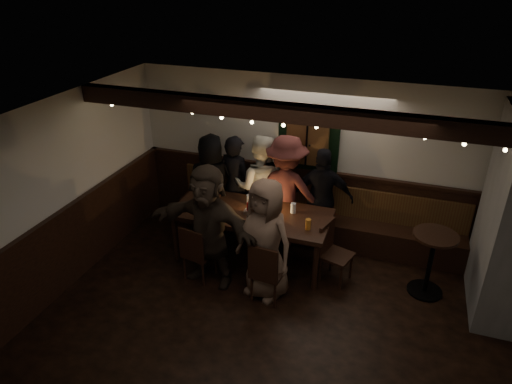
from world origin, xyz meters
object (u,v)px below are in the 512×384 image
at_px(person_g, 266,240).
at_px(person_b, 235,184).
at_px(chair_near_right, 266,270).
at_px(person_c, 260,187).
at_px(person_e, 322,199).
at_px(high_top, 432,256).
at_px(person_a, 212,184).
at_px(dining_table, 251,216).
at_px(person_f, 208,226).
at_px(person_d, 286,191).
at_px(chair_near_left, 196,251).
at_px(chair_end, 332,248).

bearing_deg(person_g, person_b, 144.05).
xyz_separation_m(chair_near_right, person_c, (-0.61, 1.58, 0.36)).
xyz_separation_m(person_c, person_e, (1.00, 0.02, -0.05)).
distance_m(high_top, person_b, 3.16).
bearing_deg(person_a, person_b, 176.59).
bearing_deg(high_top, chair_near_right, -155.91).
bearing_deg(chair_near_right, high_top, 24.09).
bearing_deg(person_e, person_a, -6.68).
bearing_deg(dining_table, person_c, 98.52).
bearing_deg(dining_table, person_e, 40.31).
height_order(dining_table, person_b, person_b).
bearing_deg(person_f, person_g, 6.05).
bearing_deg(person_b, person_g, 138.40).
bearing_deg(person_d, chair_near_left, 54.97).
bearing_deg(person_d, person_e, -171.59).
bearing_deg(person_c, person_b, -13.35).
relative_size(chair_near_right, person_b, 0.54).
height_order(dining_table, chair_near_left, dining_table).
bearing_deg(chair_near_left, person_g, 2.47).
height_order(chair_end, person_e, person_e).
relative_size(chair_near_left, chair_near_right, 0.96).
bearing_deg(person_d, person_f, 59.17).
distance_m(chair_end, person_e, 0.94).
relative_size(chair_near_left, person_c, 0.50).
xyz_separation_m(person_a, person_f, (0.52, -1.29, 0.05)).
xyz_separation_m(person_f, person_g, (0.82, -0.03, -0.03)).
xyz_separation_m(dining_table, chair_near_left, (-0.56, -0.73, -0.26)).
relative_size(person_c, person_e, 1.06).
relative_size(person_b, person_c, 0.96).
height_order(chair_near_right, person_e, person_e).
distance_m(chair_end, person_f, 1.75).
relative_size(person_d, person_g, 1.06).
bearing_deg(dining_table, chair_end, -3.21).
distance_m(chair_near_left, person_e, 2.10).
bearing_deg(person_b, high_top, -178.93).
distance_m(chair_near_left, person_a, 1.45).
bearing_deg(dining_table, person_b, 126.00).
bearing_deg(high_top, person_c, 165.50).
bearing_deg(chair_near_left, person_b, 89.30).
distance_m(person_c, person_e, 1.00).
distance_m(chair_near_left, person_f, 0.44).
height_order(dining_table, person_c, person_c).
bearing_deg(person_d, person_a, -1.40).
xyz_separation_m(person_a, person_e, (1.80, 0.12, -0.02)).
bearing_deg(chair_near_right, dining_table, 120.44).
height_order(chair_near_left, high_top, high_top).
relative_size(dining_table, person_e, 1.41).
bearing_deg(person_e, person_b, -10.21).
xyz_separation_m(dining_table, person_e, (0.89, 0.75, 0.07)).
relative_size(chair_near_left, person_b, 0.52).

